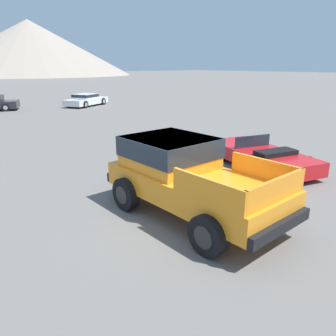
# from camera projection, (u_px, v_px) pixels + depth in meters

# --- Properties ---
(ground_plane) EXTENTS (320.00, 320.00, 0.00)m
(ground_plane) POSITION_uv_depth(u_px,v_px,m) (176.00, 212.00, 8.40)
(ground_plane) COLOR slate
(orange_pickup_truck) EXTENTS (2.47, 4.88, 1.85)m
(orange_pickup_truck) POSITION_uv_depth(u_px,v_px,m) (185.00, 172.00, 8.13)
(orange_pickup_truck) COLOR orange
(orange_pickup_truck) RESTS_ON ground_plane
(red_convertible_car) EXTENTS (2.96, 4.79, 1.09)m
(red_convertible_car) POSITION_uv_depth(u_px,v_px,m) (260.00, 156.00, 11.90)
(red_convertible_car) COLOR red
(red_convertible_car) RESTS_ON ground_plane
(parked_car_white) EXTENTS (4.83, 3.70, 1.09)m
(parked_car_white) POSITION_uv_depth(u_px,v_px,m) (86.00, 100.00, 29.74)
(parked_car_white) COLOR white
(parked_car_white) RESTS_ON ground_plane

